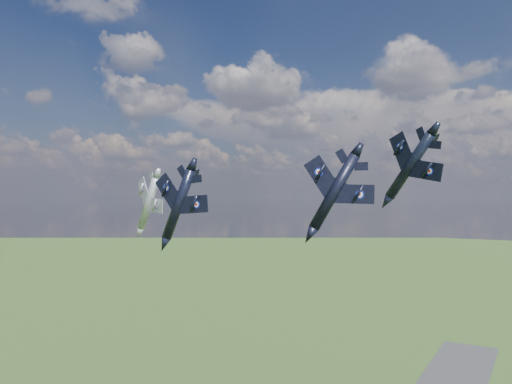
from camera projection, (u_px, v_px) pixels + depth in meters
The scene contains 4 objects.
jet_lead_navy at pixel (179, 204), 68.61m from camera, with size 10.15×14.15×2.93m, color black, non-canonical shape.
jet_right_navy at pixel (334, 192), 54.39m from camera, with size 9.00×12.55×2.60m, color black, non-canonical shape.
jet_high_navy at pixel (410, 166), 69.66m from camera, with size 10.62×14.81×3.06m, color black, non-canonical shape.
jet_left_silver at pixel (148, 203), 89.89m from camera, with size 10.59×14.76×3.05m, color gray, non-canonical shape.
Camera 1 is at (35.97, -49.98, 82.33)m, focal length 35.00 mm.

